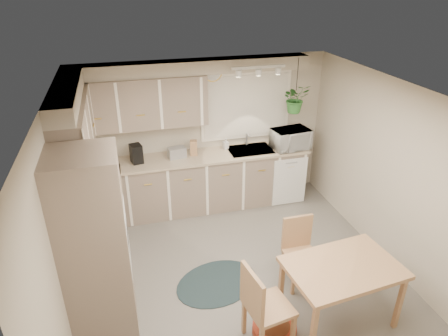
{
  "coord_description": "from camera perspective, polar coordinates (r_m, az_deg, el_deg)",
  "views": [
    {
      "loc": [
        -1.27,
        -3.84,
        3.55
      ],
      "look_at": [
        -0.08,
        0.55,
        1.31
      ],
      "focal_mm": 32.0,
      "sensor_mm": 36.0,
      "label": 1
    }
  ],
  "objects": [
    {
      "name": "knife_block",
      "position": [
        6.3,
        -4.36,
        2.91
      ],
      "size": [
        0.13,
        0.13,
        0.24
      ],
      "primitive_type": "cube",
      "rotation": [
        0.0,
        0.0,
        -0.18
      ],
      "color": "tan",
      "rests_on": "counter_back"
    },
    {
      "name": "cooktop",
      "position": [
        4.91,
        -17.66,
        -7.2
      ],
      "size": [
        0.52,
        0.58,
        0.02
      ],
      "primitive_type": "cube",
      "color": "silver",
      "rests_on": "counter_left"
    },
    {
      "name": "track_light_bar",
      "position": [
        5.87,
        4.98,
        14.17
      ],
      "size": [
        0.8,
        0.04,
        0.04
      ],
      "primitive_type": "cube",
      "color": "silver",
      "rests_on": "ceiling"
    },
    {
      "name": "sink",
      "position": [
        6.54,
        3.76,
        2.29
      ],
      "size": [
        0.7,
        0.48,
        0.1
      ],
      "primitive_type": "cube",
      "color": "#9EA0A5",
      "rests_on": "counter_back"
    },
    {
      "name": "soffit_left",
      "position": [
        5.03,
        -21.6,
        10.06
      ],
      "size": [
        0.3,
        2.0,
        0.2
      ],
      "primitive_type": "cube",
      "color": "#B1A692",
      "rests_on": "wall_left"
    },
    {
      "name": "base_cab_back",
      "position": [
        6.53,
        -3.87,
        -2.17
      ],
      "size": [
        3.6,
        0.6,
        0.9
      ],
      "primitive_type": "cube",
      "color": "#7F6C5F",
      "rests_on": "floor"
    },
    {
      "name": "wall_clock",
      "position": [
        6.23,
        -1.64,
        13.55
      ],
      "size": [
        0.3,
        0.03,
        0.3
      ],
      "primitive_type": "cylinder",
      "rotation": [
        1.57,
        0.0,
        0.0
      ],
      "color": "gold",
      "rests_on": "wall_back"
    },
    {
      "name": "braided_rug",
      "position": [
        5.26,
        -1.01,
        -16.08
      ],
      "size": [
        1.25,
        1.07,
        0.01
      ],
      "primitive_type": "ellipsoid",
      "rotation": [
        0.0,
        0.0,
        0.28
      ],
      "color": "black",
      "rests_on": "floor"
    },
    {
      "name": "soffit_back",
      "position": [
        6.02,
        -4.71,
        14.2
      ],
      "size": [
        3.6,
        0.3,
        0.2
      ],
      "primitive_type": "cube",
      "color": "#B1A692",
      "rests_on": "wall_back"
    },
    {
      "name": "base_cab_left",
      "position": [
        5.66,
        -17.1,
        -8.28
      ],
      "size": [
        0.6,
        1.85,
        0.9
      ],
      "primitive_type": "cube",
      "color": "#7F6C5F",
      "rests_on": "floor"
    },
    {
      "name": "dishwasher_front",
      "position": [
        6.69,
        9.37,
        -1.95
      ],
      "size": [
        0.58,
        0.02,
        0.83
      ],
      "primitive_type": "cube",
      "color": "silver",
      "rests_on": "base_cab_back"
    },
    {
      "name": "toaster",
      "position": [
        6.25,
        -6.75,
        2.21
      ],
      "size": [
        0.3,
        0.2,
        0.17
      ],
      "primitive_type": "cube",
      "rotation": [
        0.0,
        0.0,
        0.17
      ],
      "color": "#9EA0A5",
      "rests_on": "counter_back"
    },
    {
      "name": "counter_back",
      "position": [
        6.31,
        -3.98,
        1.55
      ],
      "size": [
        3.64,
        0.64,
        0.04
      ],
      "primitive_type": "cube",
      "color": "tan",
      "rests_on": "base_cab_back"
    },
    {
      "name": "chair_left",
      "position": [
        4.34,
        6.49,
        -18.88
      ],
      "size": [
        0.53,
        0.53,
        0.98
      ],
      "primitive_type": "cube",
      "rotation": [
        0.0,
        0.0,
        -1.4
      ],
      "color": "tan",
      "rests_on": "floor"
    },
    {
      "name": "ceiling",
      "position": [
        4.21,
        3.08,
        10.34
      ],
      "size": [
        4.2,
        4.2,
        0.0
      ],
      "primitive_type": "plane",
      "color": "white",
      "rests_on": "wall_back"
    },
    {
      "name": "upper_cab_left",
      "position": [
        5.17,
        -20.47,
        5.06
      ],
      "size": [
        0.35,
        2.0,
        0.75
      ],
      "primitive_type": "cube",
      "color": "#7F6C5F",
      "rests_on": "wall_left"
    },
    {
      "name": "range_hood",
      "position": [
        4.69,
        -18.65,
        -2.56
      ],
      "size": [
        0.4,
        0.6,
        0.14
      ],
      "primitive_type": "cube",
      "color": "silver",
      "rests_on": "upper_cab_left"
    },
    {
      "name": "coffee_maker",
      "position": [
        6.16,
        -12.42,
        2.0
      ],
      "size": [
        0.2,
        0.23,
        0.29
      ],
      "primitive_type": "cube",
      "rotation": [
        0.0,
        0.0,
        0.22
      ],
      "color": "black",
      "rests_on": "counter_back"
    },
    {
      "name": "hanging_plant",
      "position": [
        6.41,
        10.15,
        9.32
      ],
      "size": [
        0.41,
        0.46,
        0.35
      ],
      "primitive_type": "imported",
      "rotation": [
        0.0,
        0.0,
        0.01
      ],
      "color": "#2C692A",
      "rests_on": "ceiling"
    },
    {
      "name": "floor",
      "position": [
        5.38,
        2.45,
        -15.04
      ],
      "size": [
        4.2,
        4.2,
        0.0
      ],
      "primitive_type": "plane",
      "color": "#635F58",
      "rests_on": "ground"
    },
    {
      "name": "oven_stack",
      "position": [
        4.29,
        -17.91,
        -10.86
      ],
      "size": [
        0.65,
        0.65,
        2.1
      ],
      "primitive_type": "cube",
      "color": "#7F6C5F",
      "rests_on": "floor"
    },
    {
      "name": "wall_left",
      "position": [
        4.56,
        -22.16,
        -6.95
      ],
      "size": [
        0.04,
        4.2,
        2.4
      ],
      "primitive_type": "cube",
      "color": "#B1A692",
      "rests_on": "floor"
    },
    {
      "name": "soap_bottle",
      "position": [
        6.53,
        0.24,
        3.11
      ],
      "size": [
        0.12,
        0.19,
        0.08
      ],
      "primitive_type": "imported",
      "rotation": [
        0.0,
        0.0,
        0.24
      ],
      "color": "silver",
      "rests_on": "counter_back"
    },
    {
      "name": "chair_back",
      "position": [
        5.09,
        11.06,
        -12.02
      ],
      "size": [
        0.41,
        0.41,
        0.87
      ],
      "primitive_type": "cube",
      "rotation": [
        0.0,
        0.0,
        3.14
      ],
      "color": "tan",
      "rests_on": "floor"
    },
    {
      "name": "microwave",
      "position": [
        6.59,
        9.49,
        4.42
      ],
      "size": [
        0.63,
        0.4,
        0.4
      ],
      "primitive_type": "imported",
      "rotation": [
        0.0,
        0.0,
        0.13
      ],
      "color": "silver",
      "rests_on": "counter_back"
    },
    {
      "name": "wall_oven_face",
      "position": [
        4.28,
        -13.59,
        -10.4
      ],
      "size": [
        0.02,
        0.56,
        0.58
      ],
      "primitive_type": "cube",
      "color": "silver",
      "rests_on": "oven_stack"
    },
    {
      "name": "window_blinds",
      "position": [
        6.53,
        3.18,
        8.85
      ],
      "size": [
        1.4,
        0.02,
        1.0
      ],
      "primitive_type": "cube",
      "color": "white",
      "rests_on": "wall_back"
    },
    {
      "name": "wall_back",
      "position": [
        6.51,
        -2.88,
        5.08
      ],
      "size": [
        4.0,
        0.04,
        2.4
      ],
      "primitive_type": "cube",
      "color": "#B1A692",
      "rests_on": "floor"
    },
    {
      "name": "window_frame",
      "position": [
        6.54,
        3.15,
        8.87
      ],
      "size": [
        1.5,
        0.02,
        1.1
      ],
      "primitive_type": "cube",
      "color": "silver",
      "rests_on": "wall_back"
    },
    {
      "name": "wall_right",
      "position": [
        5.56,
        22.77,
        -0.92
      ],
      "size": [
        0.04,
        4.2,
        2.4
      ],
      "primitive_type": "cube",
      "color": "#B1A692",
      "rests_on": "floor"
    },
    {
      "name": "dining_table",
      "position": [
        4.77,
        16.12,
        -16.75
      ],
      "size": [
        1.27,
        0.91,
        0.75
      ],
      "primitive_type": "cube",
      "rotation": [
        0.0,
        0.0,
        0.1
      ],
      "color": "tan",
      "rests_on": "floor"
    },
    {
      "name": "counter_left",
      "position": [
        5.42,
        -17.64,
        -4.16
      ],
      "size": [
        0.64,
        1.89,
        0.04
      ],
      "primitive_type": "cube",
      "color": "tan",
      "rests_on": "base_cab_left"
    },
    {
      "name": "pet_bed",
      "position": [
        4.72,
        7.2,
        -21.86
      ],
      "size": [
        0.59,
        0.59,
        0.11
      ],
      "primitive_type": "cylinder",
      "rotation": [
        0.0,
        0.0,
        -0.26
      ],
      "color": "#AA3A22",
      "rests_on": "floor"
    },
    {
      "name": "upper_cab_back",
      "position": [
        6.02,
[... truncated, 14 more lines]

